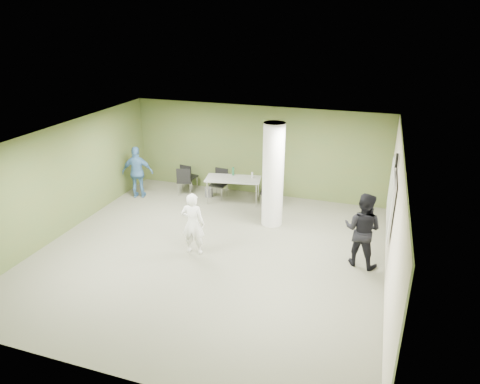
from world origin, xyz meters
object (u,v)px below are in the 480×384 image
(man_black, at_px, (362,230))
(man_blue, at_px, (138,172))
(folding_table, at_px, (233,180))
(woman_white, at_px, (193,224))
(chair_back_left, at_px, (188,175))

(man_black, xyz_separation_m, man_blue, (-6.80, 1.92, -0.06))
(folding_table, relative_size, man_blue, 1.07)
(man_black, height_order, man_blue, man_black)
(folding_table, relative_size, man_black, 1.00)
(folding_table, height_order, woman_white, woman_white)
(woman_white, bearing_deg, chair_back_left, -69.66)
(folding_table, xyz_separation_m, chair_back_left, (-1.73, 0.51, -0.22))
(folding_table, relative_size, woman_white, 1.13)
(chair_back_left, distance_m, man_black, 6.34)
(man_blue, bearing_deg, man_black, 147.57)
(woman_white, bearing_deg, folding_table, -94.49)
(man_black, bearing_deg, chair_back_left, -12.91)
(folding_table, xyz_separation_m, man_blue, (-2.93, -0.53, 0.09))
(chair_back_left, xyz_separation_m, man_black, (5.60, -2.95, 0.36))
(chair_back_left, height_order, woman_white, woman_white)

